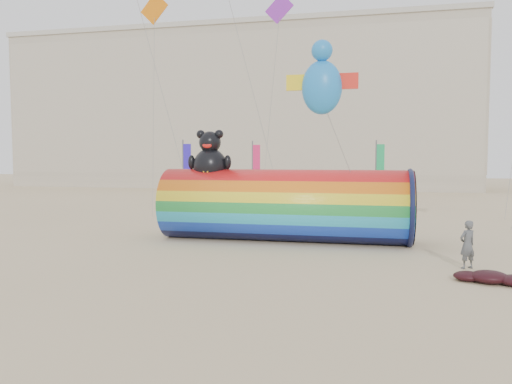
% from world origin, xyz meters
% --- Properties ---
extents(ground, '(160.00, 160.00, 0.00)m').
position_xyz_m(ground, '(0.00, 0.00, 0.00)').
color(ground, '#CCB58C').
rests_on(ground, ground).
extents(hotel_building, '(60.40, 15.40, 20.60)m').
position_xyz_m(hotel_building, '(-12.00, 45.95, 10.31)').
color(hotel_building, '#B7AD99').
rests_on(hotel_building, ground).
extents(windsock_assembly, '(11.67, 3.55, 5.38)m').
position_xyz_m(windsock_assembly, '(1.57, 2.81, 1.78)').
color(windsock_assembly, red).
rests_on(windsock_assembly, ground).
extents(kite_handler, '(0.76, 0.69, 1.73)m').
position_xyz_m(kite_handler, '(8.94, -1.61, 0.87)').
color(kite_handler, '#4D5053').
rests_on(kite_handler, ground).
extents(fabric_bundle, '(2.62, 1.35, 0.41)m').
position_xyz_m(fabric_bundle, '(9.44, -3.62, 0.17)').
color(fabric_bundle, '#3A0A11').
rests_on(fabric_bundle, ground).
extents(festival_banners, '(13.94, 3.93, 5.20)m').
position_xyz_m(festival_banners, '(-1.32, 15.30, 2.64)').
color(festival_banners, '#59595E').
rests_on(festival_banners, ground).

